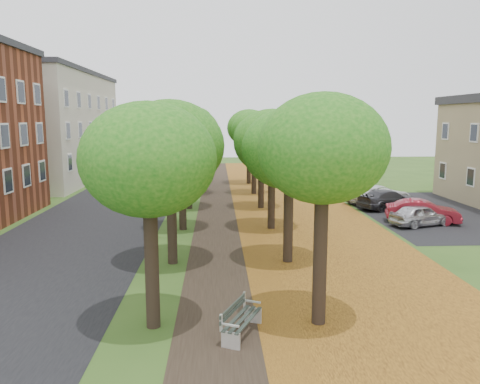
{
  "coord_description": "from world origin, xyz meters",
  "views": [
    {
      "loc": [
        -0.34,
        -12.83,
        5.92
      ],
      "look_at": [
        0.74,
        8.99,
        2.5
      ],
      "focal_mm": 35.0,
      "sensor_mm": 36.0,
      "label": 1
    }
  ],
  "objects": [
    {
      "name": "car_grey",
      "position": [
        11.0,
        17.17,
        0.64
      ],
      "size": [
        4.76,
        3.33,
        1.28
      ],
      "primitive_type": "imported",
      "rotation": [
        0.0,
        0.0,
        1.96
      ],
      "color": "#333338",
      "rests_on": "ground"
    },
    {
      "name": "ground",
      "position": [
        0.0,
        0.0,
        0.0
      ],
      "size": [
        120.0,
        120.0,
        0.0
      ],
      "primitive_type": "plane",
      "color": "#2D4C19",
      "rests_on": "ground"
    },
    {
      "name": "leaf_verge",
      "position": [
        5.0,
        15.0,
        0.01
      ],
      "size": [
        7.5,
        70.0,
        0.01
      ],
      "primitive_type": "cube",
      "color": "#AD6F1F",
      "rests_on": "ground"
    },
    {
      "name": "footpath",
      "position": [
        0.0,
        15.0,
        0.0
      ],
      "size": [
        3.2,
        70.0,
        0.01
      ],
      "primitive_type": "cube",
      "color": "black",
      "rests_on": "ground"
    },
    {
      "name": "car_red",
      "position": [
        11.44,
        12.94,
        0.67
      ],
      "size": [
        4.27,
        2.43,
        1.33
      ],
      "primitive_type": "imported",
      "rotation": [
        0.0,
        0.0,
        1.3
      ],
      "color": "maroon",
      "rests_on": "ground"
    },
    {
      "name": "tree_row_east",
      "position": [
        2.6,
        15.0,
        4.86
      ],
      "size": [
        3.99,
        33.99,
        6.59
      ],
      "color": "black",
      "rests_on": "ground"
    },
    {
      "name": "car_white",
      "position": [
        11.0,
        19.07,
        0.66
      ],
      "size": [
        5.25,
        3.86,
        1.33
      ],
      "primitive_type": "imported",
      "rotation": [
        0.0,
        0.0,
        1.96
      ],
      "color": "silver",
      "rests_on": "ground"
    },
    {
      "name": "bench",
      "position": [
        0.28,
        -0.64,
        0.46
      ],
      "size": [
        1.25,
        1.92,
        0.88
      ],
      "rotation": [
        0.0,
        0.0,
        1.15
      ],
      "color": "#252E29",
      "rests_on": "ground"
    },
    {
      "name": "car_silver",
      "position": [
        11.0,
        12.23,
        0.61
      ],
      "size": [
        3.86,
        2.54,
        1.22
      ],
      "primitive_type": "imported",
      "rotation": [
        0.0,
        0.0,
        1.9
      ],
      "color": "silver",
      "rests_on": "ground"
    },
    {
      "name": "street_asphalt",
      "position": [
        -7.5,
        15.0,
        0.0
      ],
      "size": [
        8.0,
        70.0,
        0.01
      ],
      "primitive_type": "cube",
      "color": "black",
      "rests_on": "ground"
    },
    {
      "name": "tree_row_west",
      "position": [
        -2.2,
        15.0,
        4.86
      ],
      "size": [
        3.99,
        33.99,
        6.59
      ],
      "color": "black",
      "rests_on": "ground"
    },
    {
      "name": "building_cream",
      "position": [
        -17.0,
        33.0,
        5.21
      ],
      "size": [
        10.3,
        20.3,
        10.4
      ],
      "color": "beige",
      "rests_on": "ground"
    },
    {
      "name": "parking_lot",
      "position": [
        13.5,
        16.0,
        0.0
      ],
      "size": [
        9.0,
        16.0,
        0.01
      ],
      "primitive_type": "cube",
      "color": "black",
      "rests_on": "ground"
    }
  ]
}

